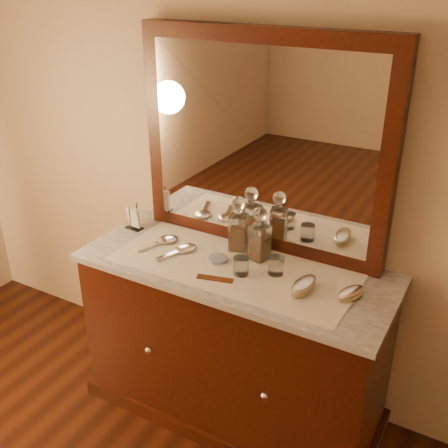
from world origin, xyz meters
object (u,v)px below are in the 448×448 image
Objects in this scene: decanter_left at (238,229)px; hand_mirror_outer at (164,241)px; napkin_rack at (134,219)px; brush_near at (303,286)px; pin_dish at (218,259)px; mirror_frame at (262,144)px; comb at (215,279)px; hand_mirror_inner at (183,249)px; decanter_right at (259,240)px; brush_far at (350,293)px; dresser_cabinet at (234,343)px.

decanter_left reaches higher than hand_mirror_outer.
napkin_rack reaches higher than brush_near.
pin_dish is at bearing -100.63° from decanter_left.
mirror_frame reaches higher than pin_dish.
napkin_rack is at bearing 172.68° from brush_near.
comb is 1.20× the size of napkin_rack.
comb is 0.90× the size of brush_near.
hand_mirror_inner is (-0.22, -0.15, -0.09)m from decanter_left.
napkin_rack reaches higher than hand_mirror_inner.
pin_dish is 0.34× the size of decanter_right.
mirror_frame is 0.63m from comb.
decanter_right is (0.08, 0.25, 0.10)m from comb.
mirror_frame reaches higher than brush_near.
brush_near is 0.77× the size of hand_mirror_inner.
napkin_rack is at bearing 176.11° from brush_far.
comb is 0.57m from brush_far.
decanter_right reaches higher than brush_near.
hand_mirror_outer reaches higher than dresser_cabinet.
decanter_right reaches higher than comb.
decanter_left reaches higher than comb.
hand_mirror_inner is at bearing -178.08° from pin_dish.
decanter_left reaches higher than brush_near.
brush_near is 0.76m from hand_mirror_outer.
hand_mirror_inner is (-0.35, -0.11, -0.09)m from decanter_right.
decanter_left reaches higher than dresser_cabinet.
brush_near is at bearing -24.93° from decanter_left.
pin_dish is 0.67× the size of napkin_rack.
napkin_rack is 0.99m from brush_near.
napkin_rack reaches higher than brush_far.
mirror_frame is at bearing 73.77° from comb.
brush_near is at bearing -5.80° from pin_dish.
decanter_left reaches higher than decanter_right.
dresser_cabinet is 0.61m from hand_mirror_outer.
comb is 0.38m from brush_near.
brush_near is (0.98, -0.13, -0.03)m from napkin_rack.
decanter_left is at bearing 166.46° from brush_far.
hand_mirror_outer is at bearing -14.55° from napkin_rack.
napkin_rack is 0.37m from hand_mirror_inner.
brush_near is at bearing -165.89° from brush_far.
dresser_cabinet is at bearing 179.69° from brush_far.
decanter_right is at bearing 57.43° from comb.
comb is at bearing -92.07° from mirror_frame.
napkin_rack is 0.70m from decanter_right.
hand_mirror_outer is at bearing 177.46° from dresser_cabinet.
decanter_right is at bearing 34.43° from pin_dish.
dresser_cabinet is 0.71m from brush_far.
pin_dish is 0.62m from brush_far.
pin_dish is 0.57× the size of brush_far.
decanter_right is (0.16, 0.11, 0.09)m from pin_dish.
dresser_cabinet is 0.53m from hand_mirror_inner.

